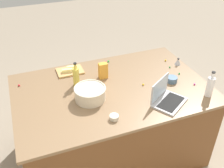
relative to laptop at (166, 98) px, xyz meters
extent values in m
plane|color=gray|center=(0.38, -0.38, -0.95)|extent=(12.00, 12.00, 0.00)
cube|color=brown|center=(0.38, -0.38, -0.51)|extent=(1.84, 1.17, 0.87)
cube|color=#846647|center=(0.38, -0.38, -0.06)|extent=(1.90, 1.23, 0.03)
cube|color=#B7B7BC|center=(-0.02, 0.03, -0.04)|extent=(0.38, 0.35, 0.02)
cube|color=black|center=(-0.03, 0.04, -0.03)|extent=(0.31, 0.28, 0.00)
cube|color=#B7B7BC|center=(0.04, -0.06, 0.07)|extent=(0.26, 0.17, 0.20)
cube|color=silver|center=(0.04, -0.06, 0.07)|extent=(0.23, 0.15, 0.18)
cylinder|color=beige|center=(0.63, -0.29, 0.01)|extent=(0.28, 0.28, 0.12)
cylinder|color=black|center=(0.63, -0.29, 0.02)|extent=(0.23, 0.23, 0.11)
torus|color=beige|center=(0.63, -0.29, 0.07)|extent=(0.29, 0.29, 0.02)
cylinder|color=white|center=(-0.42, 0.06, 0.05)|extent=(0.07, 0.07, 0.20)
cylinder|color=white|center=(-0.42, 0.06, 0.18)|extent=(0.03, 0.03, 0.06)
cylinder|color=black|center=(-0.42, 0.06, 0.21)|extent=(0.03, 0.03, 0.01)
cylinder|color=#DBC64C|center=(0.69, -0.56, 0.05)|extent=(0.06, 0.06, 0.19)
cylinder|color=#DBC64C|center=(0.69, -0.56, 0.17)|extent=(0.03, 0.03, 0.05)
cylinder|color=black|center=(0.69, -0.56, 0.20)|extent=(0.03, 0.03, 0.01)
cube|color=tan|center=(0.70, -0.83, -0.04)|extent=(0.28, 0.20, 0.02)
cube|color=#F4E58C|center=(0.67, -0.86, -0.01)|extent=(0.11, 0.04, 0.04)
cube|color=#F4E58C|center=(0.73, -0.81, -0.01)|extent=(0.11, 0.05, 0.04)
cylinder|color=slate|center=(-0.23, -0.27, -0.02)|extent=(0.11, 0.11, 0.05)
cylinder|color=beige|center=(0.53, 0.05, -0.03)|extent=(0.08, 0.08, 0.04)
cone|color=#B2B2B7|center=(-0.48, -0.55, -0.01)|extent=(0.07, 0.07, 0.07)
cylinder|color=black|center=(-0.48, -0.55, 0.03)|extent=(0.02, 0.02, 0.01)
cube|color=gold|center=(0.40, -0.59, 0.04)|extent=(0.09, 0.06, 0.17)
sphere|color=green|center=(-0.38, -0.37, -0.04)|extent=(0.02, 0.02, 0.02)
sphere|color=green|center=(0.23, -0.89, -0.04)|extent=(0.02, 0.02, 0.02)
sphere|color=yellow|center=(0.07, -0.32, -0.04)|extent=(0.02, 0.02, 0.02)
sphere|color=blue|center=(0.02, -0.08, -0.04)|extent=(0.02, 0.02, 0.02)
sphere|color=green|center=(-0.36, -0.52, -0.04)|extent=(0.02, 0.02, 0.02)
sphere|color=#CC3399|center=(-0.41, -0.14, -0.04)|extent=(0.02, 0.02, 0.02)
sphere|color=yellow|center=(-0.39, -0.67, -0.04)|extent=(0.02, 0.02, 0.02)
sphere|color=#CC3399|center=(0.26, -0.90, -0.04)|extent=(0.02, 0.02, 0.02)
sphere|color=red|center=(1.24, -0.75, -0.04)|extent=(0.02, 0.02, 0.02)
camera|label=1|loc=(1.14, 1.61, 1.44)|focal=42.23mm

